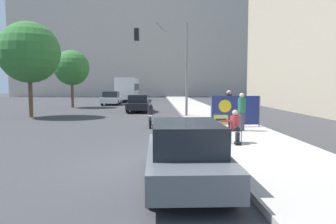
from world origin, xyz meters
name	(u,v)px	position (x,y,z in m)	size (l,w,h in m)	color
ground_plane	(163,166)	(0.00, 0.00, 0.00)	(160.00, 160.00, 0.00)	#38383A
sidewalk_curb	(205,114)	(3.44, 15.00, 0.08)	(3.57, 90.00, 0.15)	#A8A399
building_backdrop_far	(147,9)	(-2.00, 60.14, 17.91)	(52.00, 12.00, 35.82)	#BCB2A3
seated_protester	(235,125)	(2.64, 2.68, 0.79)	(0.99, 0.77, 1.19)	#474C56
jogger_on_sidewalk	(242,112)	(3.71, 5.84, 1.03)	(0.34, 0.34, 1.72)	#424247
pedestrian_behind	(229,107)	(3.69, 8.40, 1.08)	(0.34, 0.34, 1.81)	#756651
protest_banner	(235,110)	(3.77, 7.31, 0.98)	(2.49, 0.06, 1.54)	slate
traffic_light_pole	(168,53)	(0.68, 13.67, 4.41)	(3.67, 3.43, 6.27)	slate
parked_car_curbside	(186,153)	(0.48, -1.62, 0.71)	(1.70, 4.44, 1.42)	#565B60
car_on_road_nearest	(138,103)	(-1.65, 18.53, 0.72)	(1.79, 4.65, 1.44)	black
car_on_road_midblock	(111,98)	(-5.23, 28.34, 0.75)	(1.88, 4.46, 1.52)	silver
city_bus_on_road	(128,88)	(-4.06, 36.97, 1.83)	(2.48, 10.94, 3.18)	silver
motorcycle_on_road	(150,117)	(-0.49, 8.64, 0.53)	(0.28, 2.05, 1.22)	white
street_tree_near_curb	(29,53)	(-8.91, 14.23, 4.47)	(4.21, 4.21, 6.58)	brown
street_tree_midblock	(72,68)	(-8.47, 23.91, 3.93)	(3.45, 3.45, 5.67)	brown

